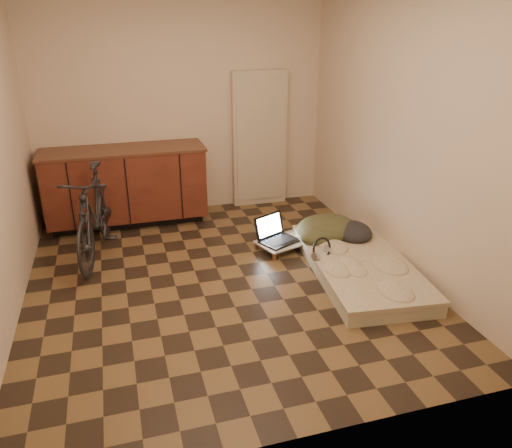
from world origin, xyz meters
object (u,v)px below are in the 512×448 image
object	(u,v)px
futon	(359,265)
lap_desk	(285,242)
bicycle	(94,209)
laptop	(276,236)

from	to	relation	value
futon	lap_desk	xyz separation A→B (m)	(-0.50, 0.70, 0.01)
bicycle	lap_desk	size ratio (longest dim) A/B	2.37
bicycle	laptop	size ratio (longest dim) A/B	3.24
lap_desk	futon	bearing A→B (deg)	-72.81
lap_desk	laptop	world-z (taller)	laptop
futon	laptop	world-z (taller)	laptop
bicycle	futon	xyz separation A→B (m)	(2.40, -1.11, -0.43)
lap_desk	laptop	bearing A→B (deg)	144.73
bicycle	laptop	world-z (taller)	bicycle
bicycle	futon	size ratio (longest dim) A/B	0.83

